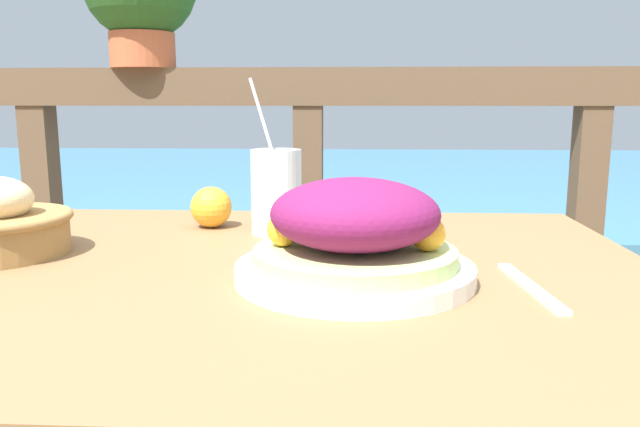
{
  "coord_description": "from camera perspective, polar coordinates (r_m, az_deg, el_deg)",
  "views": [
    {
      "loc": [
        0.11,
        -0.75,
        0.93
      ],
      "look_at": [
        0.07,
        0.05,
        0.78
      ],
      "focal_mm": 35.0,
      "sensor_mm": 36.0,
      "label": 1
    }
  ],
  "objects": [
    {
      "name": "patio_table",
      "position": [
        0.82,
        -5.0,
        -12.02
      ],
      "size": [
        0.99,
        0.79,
        0.72
      ],
      "color": "olive",
      "rests_on": "ground_plane"
    },
    {
      "name": "salad_plate",
      "position": [
        0.72,
        3.2,
        -2.18
      ],
      "size": [
        0.28,
        0.28,
        0.12
      ],
      "color": "white",
      "rests_on": "patio_table"
    },
    {
      "name": "knife",
      "position": [
        0.73,
        18.66,
        -6.36
      ],
      "size": [
        0.03,
        0.18,
        0.0
      ],
      "color": "silver",
      "rests_on": "patio_table"
    },
    {
      "name": "orange_near_basket",
      "position": [
        1.03,
        -9.92,
        0.58
      ],
      "size": [
        0.07,
        0.07,
        0.07
      ],
      "color": "#F9A328",
      "rests_on": "patio_table"
    },
    {
      "name": "railing_fence",
      "position": [
        1.56,
        -1.06,
        1.72
      ],
      "size": [
        2.8,
        0.08,
        1.01
      ],
      "color": "brown",
      "rests_on": "ground_plane"
    },
    {
      "name": "sea_backdrop",
      "position": [
        4.1,
        1.44,
        0.52
      ],
      "size": [
        12.0,
        4.0,
        0.46
      ],
      "color": "teal",
      "rests_on": "ground_plane"
    },
    {
      "name": "drink_glass",
      "position": [
        0.97,
        -4.02,
        2.02
      ],
      "size": [
        0.08,
        0.08,
        0.24
      ],
      "color": "silver",
      "rests_on": "patio_table"
    }
  ]
}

